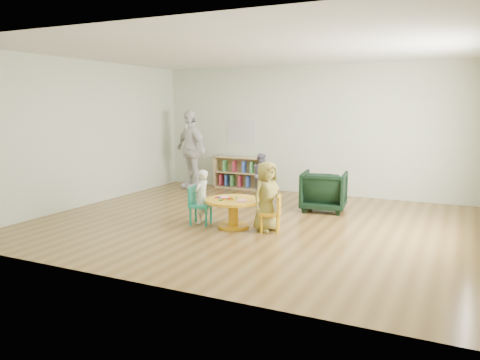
{
  "coord_description": "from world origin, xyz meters",
  "views": [
    {
      "loc": [
        3.11,
        -6.96,
        1.94
      ],
      "look_at": [
        -0.07,
        -0.3,
        0.76
      ],
      "focal_mm": 35.0,
      "sensor_mm": 36.0,
      "label": 1
    }
  ],
  "objects_px": {
    "activity_table": "(233,208)",
    "adult_caretaker": "(191,150)",
    "child_left": "(202,197)",
    "child_right": "(267,196)",
    "kid_chair_right": "(273,212)",
    "armchair": "(324,191)",
    "toddler": "(261,174)",
    "bookshelf": "(239,173)",
    "kid_chair_left": "(198,204)"
  },
  "relations": [
    {
      "from": "activity_table",
      "to": "bookshelf",
      "type": "height_order",
      "value": "bookshelf"
    },
    {
      "from": "child_left",
      "to": "toddler",
      "type": "xyz_separation_m",
      "value": [
        -0.07,
        2.69,
        0.01
      ]
    },
    {
      "from": "activity_table",
      "to": "bookshelf",
      "type": "relative_size",
      "value": 0.76
    },
    {
      "from": "child_left",
      "to": "toddler",
      "type": "relative_size",
      "value": 0.97
    },
    {
      "from": "kid_chair_right",
      "to": "armchair",
      "type": "height_order",
      "value": "armchair"
    },
    {
      "from": "armchair",
      "to": "kid_chair_right",
      "type": "bearing_deg",
      "value": 72.85
    },
    {
      "from": "kid_chair_right",
      "to": "child_right",
      "type": "bearing_deg",
      "value": 68.7
    },
    {
      "from": "activity_table",
      "to": "kid_chair_right",
      "type": "height_order",
      "value": "kid_chair_right"
    },
    {
      "from": "kid_chair_left",
      "to": "bookshelf",
      "type": "distance_m",
      "value": 3.43
    },
    {
      "from": "child_right",
      "to": "adult_caretaker",
      "type": "relative_size",
      "value": 0.6
    },
    {
      "from": "activity_table",
      "to": "kid_chair_left",
      "type": "relative_size",
      "value": 1.46
    },
    {
      "from": "toddler",
      "to": "adult_caretaker",
      "type": "xyz_separation_m",
      "value": [
        -1.84,
        0.1,
        0.46
      ]
    },
    {
      "from": "activity_table",
      "to": "child_left",
      "type": "bearing_deg",
      "value": -178.26
    },
    {
      "from": "child_left",
      "to": "toddler",
      "type": "height_order",
      "value": "toddler"
    },
    {
      "from": "child_left",
      "to": "adult_caretaker",
      "type": "relative_size",
      "value": 0.49
    },
    {
      "from": "bookshelf",
      "to": "armchair",
      "type": "bearing_deg",
      "value": -30.78
    },
    {
      "from": "kid_chair_left",
      "to": "adult_caretaker",
      "type": "relative_size",
      "value": 0.34
    },
    {
      "from": "toddler",
      "to": "activity_table",
      "type": "bearing_deg",
      "value": 142.61
    },
    {
      "from": "child_right",
      "to": "activity_table",
      "type": "bearing_deg",
      "value": 115.18
    },
    {
      "from": "bookshelf",
      "to": "toddler",
      "type": "xyz_separation_m",
      "value": [
        0.82,
        -0.58,
        0.09
      ]
    },
    {
      "from": "kid_chair_right",
      "to": "child_left",
      "type": "distance_m",
      "value": 1.26
    },
    {
      "from": "kid_chair_right",
      "to": "armchair",
      "type": "bearing_deg",
      "value": -24.53
    },
    {
      "from": "armchair",
      "to": "toddler",
      "type": "distance_m",
      "value": 1.86
    },
    {
      "from": "child_left",
      "to": "toddler",
      "type": "bearing_deg",
      "value": -175.69
    },
    {
      "from": "activity_table",
      "to": "child_left",
      "type": "height_order",
      "value": "child_left"
    },
    {
      "from": "kid_chair_left",
      "to": "toddler",
      "type": "height_order",
      "value": "toddler"
    },
    {
      "from": "child_right",
      "to": "toddler",
      "type": "distance_m",
      "value": 2.91
    },
    {
      "from": "armchair",
      "to": "child_left",
      "type": "xyz_separation_m",
      "value": [
        -1.56,
        -1.81,
        0.08
      ]
    },
    {
      "from": "kid_chair_right",
      "to": "child_right",
      "type": "height_order",
      "value": "child_right"
    },
    {
      "from": "toddler",
      "to": "kid_chair_left",
      "type": "bearing_deg",
      "value": 129.7
    },
    {
      "from": "activity_table",
      "to": "child_right",
      "type": "height_order",
      "value": "child_right"
    },
    {
      "from": "armchair",
      "to": "adult_caretaker",
      "type": "height_order",
      "value": "adult_caretaker"
    },
    {
      "from": "kid_chair_left",
      "to": "activity_table",
      "type": "bearing_deg",
      "value": 85.2
    },
    {
      "from": "child_left",
      "to": "child_right",
      "type": "distance_m",
      "value": 1.14
    },
    {
      "from": "kid_chair_right",
      "to": "adult_caretaker",
      "type": "relative_size",
      "value": 0.31
    },
    {
      "from": "activity_table",
      "to": "bookshelf",
      "type": "xyz_separation_m",
      "value": [
        -1.47,
        3.25,
        0.05
      ]
    },
    {
      "from": "bookshelf",
      "to": "kid_chair_left",
      "type": "bearing_deg",
      "value": -75.62
    },
    {
      "from": "armchair",
      "to": "toddler",
      "type": "bearing_deg",
      "value": -35.76
    },
    {
      "from": "child_left",
      "to": "adult_caretaker",
      "type": "xyz_separation_m",
      "value": [
        -1.91,
        2.78,
        0.47
      ]
    },
    {
      "from": "armchair",
      "to": "adult_caretaker",
      "type": "distance_m",
      "value": 3.65
    },
    {
      "from": "activity_table",
      "to": "adult_caretaker",
      "type": "xyz_separation_m",
      "value": [
        -2.48,
        2.77,
        0.6
      ]
    },
    {
      "from": "kid_chair_right",
      "to": "activity_table",
      "type": "bearing_deg",
      "value": 75.55
    },
    {
      "from": "activity_table",
      "to": "kid_chair_right",
      "type": "distance_m",
      "value": 0.68
    },
    {
      "from": "child_right",
      "to": "adult_caretaker",
      "type": "distance_m",
      "value": 4.12
    },
    {
      "from": "activity_table",
      "to": "child_right",
      "type": "xyz_separation_m",
      "value": [
        0.57,
        0.02,
        0.23
      ]
    },
    {
      "from": "child_left",
      "to": "child_right",
      "type": "relative_size",
      "value": 0.82
    },
    {
      "from": "activity_table",
      "to": "armchair",
      "type": "bearing_deg",
      "value": 61.04
    },
    {
      "from": "activity_table",
      "to": "toddler",
      "type": "distance_m",
      "value": 2.75
    },
    {
      "from": "kid_chair_left",
      "to": "child_left",
      "type": "bearing_deg",
      "value": 133.54
    },
    {
      "from": "kid_chair_right",
      "to": "child_right",
      "type": "relative_size",
      "value": 0.53
    }
  ]
}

